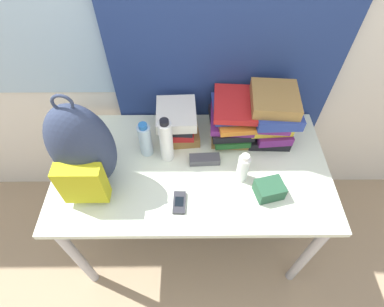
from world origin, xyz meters
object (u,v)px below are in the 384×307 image
cell_phone (179,202)px  book_stack_right (272,115)px  book_stack_center (232,119)px  water_bottle (145,140)px  sports_bottle (166,141)px  book_stack_left (178,122)px  camera_pouch (269,189)px  sunglasses_case (205,159)px  backpack (82,151)px  sunscreen_bottle (243,168)px

cell_phone → book_stack_right: bearing=42.1°
book_stack_center → cell_phone: 0.51m
water_bottle → sports_bottle: sports_bottle is taller
book_stack_left → camera_pouch: size_ratio=1.68×
water_bottle → sunglasses_case: water_bottle is taller
sports_bottle → sunglasses_case: sports_bottle is taller
backpack → sunglasses_case: 0.57m
backpack → book_stack_center: size_ratio=1.77×
sports_bottle → sunscreen_bottle: sports_bottle is taller
sunglasses_case → backpack: bearing=-168.3°
water_bottle → sunscreen_bottle: water_bottle is taller
backpack → book_stack_center: (0.66, 0.29, -0.11)m
book_stack_left → cell_phone: 0.43m
book_stack_center → camera_pouch: size_ratio=2.08×
book_stack_right → camera_pouch: book_stack_right is taller
backpack → sunscreen_bottle: size_ratio=3.05×
book_stack_left → book_stack_right: size_ratio=0.80×
backpack → book_stack_right: size_ratio=1.76×
backpack → book_stack_right: bearing=18.5°
book_stack_right → sunscreen_bottle: size_ratio=1.73×
sports_bottle → sunscreen_bottle: size_ratio=1.53×
sunscreen_bottle → sunglasses_case: size_ratio=1.12×
book_stack_right → sports_bottle: bearing=-164.2°
water_bottle → camera_pouch: water_bottle is taller
water_bottle → camera_pouch: 0.63m
book_stack_right → camera_pouch: 0.39m
book_stack_left → sports_bottle: bearing=-107.9°
sunscreen_bottle → sunglasses_case: 0.21m
book_stack_left → book_stack_right: book_stack_right is taller
book_stack_right → sunglasses_case: (-0.34, -0.18, -0.13)m
book_stack_center → sports_bottle: 0.36m
book_stack_left → cell_phone: bearing=-88.2°
sports_bottle → sunglasses_case: bearing=-9.6°
book_stack_center → camera_pouch: 0.41m
sunscreen_bottle → cell_phone: sunscreen_bottle is taller
book_stack_right → camera_pouch: bearing=-97.9°
book_stack_right → water_bottle: size_ratio=1.46×
backpack → cell_phone: bearing=-17.5°
book_stack_right → sunscreen_bottle: 0.33m
book_stack_center → sunscreen_bottle: book_stack_center is taller
water_bottle → sports_bottle: (0.10, -0.03, 0.03)m
book_stack_left → camera_pouch: bearing=-41.6°
sports_bottle → cell_phone: bearing=-76.5°
book_stack_right → sunscreen_bottle: book_stack_right is taller
cell_phone → sunglasses_case: 0.26m
cell_phone → camera_pouch: 0.41m
backpack → sports_bottle: backpack is taller
cell_phone → book_stack_center: bearing=57.9°
backpack → sunscreen_bottle: backpack is taller
camera_pouch → sports_bottle: bearing=155.2°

